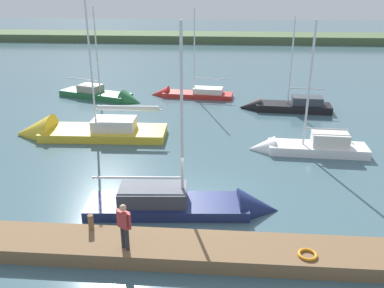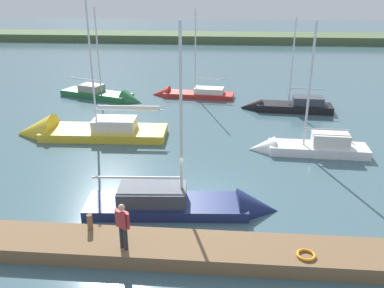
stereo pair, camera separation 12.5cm
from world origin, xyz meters
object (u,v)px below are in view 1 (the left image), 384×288
Objects in this scene: sailboat_outer_mooring at (74,133)px; sailboat_near_dock at (194,208)px; sailboat_far_right at (303,149)px; sailboat_mid_channel at (106,98)px; life_ring_buoy at (308,255)px; sailboat_inner_slip at (281,108)px; sailboat_behind_pier at (187,95)px; mooring_post_far at (91,222)px; person_on_dock at (124,223)px.

sailboat_outer_mooring is 11.88m from sailboat_near_dock.
sailboat_outer_mooring is 1.26× the size of sailboat_far_right.
life_ring_buoy is at bearing -38.43° from sailboat_mid_channel.
sailboat_inner_slip is at bearing -94.46° from life_ring_buoy.
sailboat_behind_pier is 18.91m from sailboat_near_dock.
sailboat_mid_channel reaches higher than mooring_post_far.
sailboat_near_dock is (5.81, 6.95, -0.06)m from sailboat_far_right.
sailboat_inner_slip is at bearing 10.80° from person_on_dock.
person_on_dock is at bearing 145.05° from mooring_post_far.
person_on_dock is (-6.63, 21.12, 1.45)m from sailboat_mid_channel.
life_ring_buoy is 10.61m from sailboat_far_right.
sailboat_outer_mooring reaches higher than sailboat_mid_channel.
life_ring_buoy is at bearing 172.49° from mooring_post_far.
life_ring_buoy is at bearing 83.40° from sailboat_far_right.
life_ring_buoy is 23.15m from sailboat_behind_pier.
sailboat_far_right is 4.69× the size of person_on_dock.
sailboat_inner_slip is at bearing 161.24° from sailboat_behind_pier.
mooring_post_far is at bearing -55.62° from sailboat_mid_channel.
sailboat_far_right is at bearing 171.67° from sailboat_outer_mooring.
sailboat_mid_channel reaches higher than sailboat_behind_pier.
sailboat_mid_channel is 18.00m from sailboat_far_right.
sailboat_near_dock reaches higher than person_on_dock.
sailboat_outer_mooring is at bearing 30.40° from sailboat_inner_slip.
person_on_dock is (2.11, 3.58, 1.41)m from sailboat_near_dock.
sailboat_behind_pier is at bearing -20.20° from sailboat_inner_slip.
sailboat_mid_channel is 22.19m from person_on_dock.
life_ring_buoy is 0.09× the size of sailboat_inner_slip.
sailboat_mid_channel is at bearing -75.79° from mooring_post_far.
sailboat_outer_mooring reaches higher than mooring_post_far.
sailboat_far_right reaches higher than sailboat_inner_slip.
sailboat_near_dock is at bearing 2.43° from person_on_dock.
sailboat_outer_mooring is at bearing -67.21° from mooring_post_far.
mooring_post_far is 0.06× the size of sailboat_outer_mooring.
sailboat_far_right reaches higher than sailboat_behind_pier.
sailboat_mid_channel reaches higher than sailboat_far_right.
sailboat_far_right reaches higher than life_ring_buoy.
sailboat_far_right is 13.24m from person_on_dock.
sailboat_behind_pier is (6.12, -22.32, -0.47)m from life_ring_buoy.
life_ring_buoy is 18.95m from sailboat_inner_slip.
person_on_dock reaches higher than life_ring_buoy.
mooring_post_far is 0.07× the size of sailboat_mid_channel.
sailboat_near_dock is (-3.67, -2.49, -0.70)m from mooring_post_far.
mooring_post_far is 7.85m from life_ring_buoy.
sailboat_inner_slip is 15.48m from sailboat_outer_mooring.
sailboat_far_right is (-14.55, 10.59, 0.09)m from sailboat_mid_channel.
sailboat_mid_channel reaches higher than person_on_dock.
sailboat_mid_channel is 1.03× the size of sailboat_behind_pier.
mooring_post_far is 0.88× the size of life_ring_buoy.
sailboat_near_dock reaches higher than sailboat_far_right.
mooring_post_far reaches higher than life_ring_buoy.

